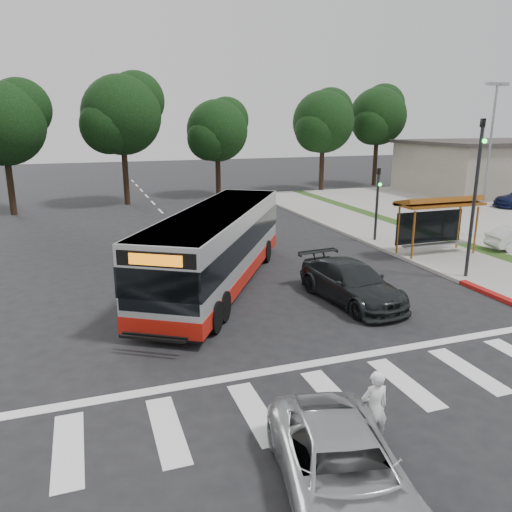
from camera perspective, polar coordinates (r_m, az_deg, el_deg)
name	(u,v)px	position (r m, az deg, el deg)	size (l,w,h in m)	color
ground	(263,321)	(16.67, 0.79, -7.41)	(140.00, 140.00, 0.00)	black
sidewalk_east	(402,241)	(28.45, 16.31, 1.69)	(4.00, 40.00, 0.12)	gray
curb_east	(370,243)	(27.35, 12.89, 1.42)	(0.30, 40.00, 0.15)	#9E9991
commercial_building	(489,168)	(50.90, 25.11, 9.05)	(14.00, 10.00, 4.40)	gray
building_roof_cap	(492,142)	(50.76, 25.41, 11.68)	(14.60, 10.60, 0.30)	#383330
crosswalk_ladder	(334,397)	(12.58, 8.88, -15.61)	(18.00, 2.60, 0.01)	silver
bus_shelter	(438,208)	(25.64, 20.04, 5.18)	(4.20, 1.60, 2.86)	#965319
traffic_signal_ne_tall	(476,186)	(21.95, 23.85, 7.30)	(0.18, 0.37, 6.50)	black
traffic_signal_ne_short	(377,197)	(27.62, 13.71, 6.59)	(0.18, 0.37, 4.00)	black
lot_light_mid	(492,128)	(42.24, 25.38, 13.11)	(1.90, 0.35, 9.01)	gray
tree_ne_a	(324,121)	(47.58, 7.74, 15.05)	(6.16, 5.74, 9.30)	black
tree_ne_b	(378,115)	(52.78, 13.80, 15.34)	(6.16, 5.74, 10.02)	black
tree_north_a	(123,114)	(40.67, -15.01, 15.44)	(6.60, 6.15, 10.17)	black
tree_north_b	(218,130)	(44.01, -4.38, 14.19)	(5.72, 5.33, 8.43)	black
tree_north_c	(4,122)	(38.80, -26.87, 13.45)	(6.16, 5.74, 9.30)	black
transit_bus	(218,248)	(19.77, -4.41, 0.88)	(2.57, 11.87, 3.07)	#AAACAF
pedestrian	(374,408)	(10.76, 13.36, -16.56)	(0.60, 0.39, 1.64)	white
dark_sedan	(351,283)	(18.49, 10.86, -3.00)	(2.02, 4.98, 1.44)	black
silver_suv_south	(344,472)	(9.38, 10.01, -23.14)	(2.08, 4.52, 1.26)	#AEB1B4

